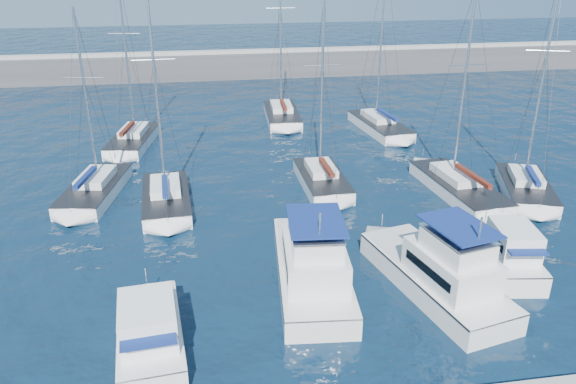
{
  "coord_description": "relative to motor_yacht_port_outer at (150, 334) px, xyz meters",
  "views": [
    {
      "loc": [
        -7.27,
        -25.3,
        15.98
      ],
      "look_at": [
        -2.59,
        4.23,
        3.0
      ],
      "focal_mm": 35.0,
      "sensor_mm": 36.0,
      "label": 1
    }
  ],
  "objects": [
    {
      "name": "sailboat_back_b",
      "position": [
        10.81,
        34.58,
        -0.4
      ],
      "size": [
        3.54,
        8.86,
        17.37
      ],
      "rotation": [
        0.0,
        0.0,
        -0.04
      ],
      "color": "white",
      "rests_on": "ground"
    },
    {
      "name": "motor_yacht_port_inner",
      "position": [
        7.86,
        3.95,
        0.19
      ],
      "size": [
        4.37,
        10.37,
        4.69
      ],
      "rotation": [
        0.0,
        0.0,
        -0.09
      ],
      "color": "silver",
      "rests_on": "ground"
    },
    {
      "name": "breakwater",
      "position": [
        10.04,
        57.13,
        0.11
      ],
      "size": [
        160.0,
        6.0,
        4.45
      ],
      "color": "#424244",
      "rests_on": "ground"
    },
    {
      "name": "motor_yacht_stbd_outer",
      "position": [
        18.53,
        3.98,
        -0.0
      ],
      "size": [
        3.27,
        6.46,
        3.2
      ],
      "rotation": [
        0.0,
        0.0,
        -0.15
      ],
      "color": "white",
      "rests_on": "ground"
    },
    {
      "name": "sailboat_back_a",
      "position": [
        -3.35,
        28.66,
        -0.42
      ],
      "size": [
        4.39,
        8.59,
        15.25
      ],
      "rotation": [
        0.0,
        0.0,
        -0.17
      ],
      "color": "white",
      "rests_on": "ground"
    },
    {
      "name": "ground",
      "position": [
        10.04,
        5.13,
        -0.94
      ],
      "size": [
        220.0,
        220.0,
        0.0
      ],
      "primitive_type": "plane",
      "color": "black",
      "rests_on": "ground"
    },
    {
      "name": "motor_yacht_stbd_inner",
      "position": [
        14.0,
        2.28,
        0.19
      ],
      "size": [
        5.33,
        10.01,
        4.69
      ],
      "rotation": [
        0.0,
        0.0,
        0.23
      ],
      "color": "silver",
      "rests_on": "ground"
    },
    {
      "name": "sailboat_mid_d",
      "position": [
        20.42,
        14.08,
        -0.44
      ],
      "size": [
        4.03,
        9.55,
        14.27
      ],
      "rotation": [
        0.0,
        0.0,
        0.09
      ],
      "color": "silver",
      "rests_on": "ground"
    },
    {
      "name": "sailboat_back_c",
      "position": [
        19.49,
        29.5,
        -0.42
      ],
      "size": [
        4.13,
        9.22,
        15.84
      ],
      "rotation": [
        0.0,
        0.0,
        0.12
      ],
      "color": "silver",
      "rests_on": "ground"
    },
    {
      "name": "motor_yacht_port_outer",
      "position": [
        0.0,
        0.0,
        0.0
      ],
      "size": [
        3.35,
        6.76,
        3.2
      ],
      "rotation": [
        0.0,
        0.0,
        0.1
      ],
      "color": "white",
      "rests_on": "ground"
    },
    {
      "name": "sailboat_mid_c",
      "position": [
        11.15,
        16.88,
        -0.42
      ],
      "size": [
        3.1,
        7.51,
        13.83
      ],
      "rotation": [
        0.0,
        0.0,
        0.02
      ],
      "color": "silver",
      "rests_on": "ground"
    },
    {
      "name": "sailboat_mid_b",
      "position": [
        0.04,
        15.22,
        -0.41
      ],
      "size": [
        3.53,
        7.99,
        15.48
      ],
      "rotation": [
        0.0,
        0.0,
        0.06
      ],
      "color": "white",
      "rests_on": "ground"
    },
    {
      "name": "sailboat_mid_e",
      "position": [
        25.02,
        13.13,
        -0.4
      ],
      "size": [
        5.41,
        8.16,
        15.89
      ],
      "rotation": [
        0.0,
        0.0,
        -0.34
      ],
      "color": "silver",
      "rests_on": "ground"
    },
    {
      "name": "sailboat_mid_a",
      "position": [
        -4.96,
        17.63,
        -0.44
      ],
      "size": [
        4.46,
        8.57,
        13.04
      ],
      "rotation": [
        0.0,
        0.0,
        -0.18
      ],
      "color": "silver",
      "rests_on": "ground"
    }
  ]
}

